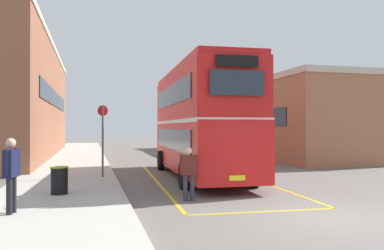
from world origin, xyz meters
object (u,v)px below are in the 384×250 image
(litter_bin, at_px, (59,180))
(pedestrian_boarding, at_px, (189,170))
(bus_stop_sign, at_px, (103,134))
(double_decker_bus, at_px, (200,120))
(single_deck_bus, at_px, (188,133))
(pedestrian_waiting_near, at_px, (11,169))

(litter_bin, bearing_deg, pedestrian_boarding, -20.03)
(litter_bin, relative_size, bus_stop_sign, 0.29)
(double_decker_bus, height_order, single_deck_bus, double_decker_bus)
(single_deck_bus, height_order, bus_stop_sign, bus_stop_sign)
(pedestrian_boarding, bearing_deg, litter_bin, 159.97)
(pedestrian_waiting_near, bearing_deg, pedestrian_boarding, 14.75)
(double_decker_bus, relative_size, single_deck_bus, 1.23)
(bus_stop_sign, bearing_deg, pedestrian_waiting_near, -109.49)
(pedestrian_boarding, height_order, litter_bin, pedestrian_boarding)
(pedestrian_waiting_near, relative_size, bus_stop_sign, 0.61)
(single_deck_bus, bearing_deg, double_decker_bus, -102.50)
(double_decker_bus, distance_m, single_deck_bus, 21.17)
(pedestrian_boarding, relative_size, bus_stop_sign, 0.54)
(pedestrian_waiting_near, height_order, bus_stop_sign, bus_stop_sign)
(pedestrian_boarding, xyz_separation_m, litter_bin, (-3.79, 1.38, -0.35))
(double_decker_bus, bearing_deg, pedestrian_waiting_near, -134.87)
(litter_bin, bearing_deg, pedestrian_waiting_near, -109.14)
(single_deck_bus, bearing_deg, pedestrian_boarding, -103.86)
(single_deck_bus, bearing_deg, litter_bin, -112.52)
(single_deck_bus, relative_size, bus_stop_sign, 2.91)
(single_deck_bus, relative_size, pedestrian_waiting_near, 4.79)
(double_decker_bus, distance_m, pedestrian_waiting_near, 9.34)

